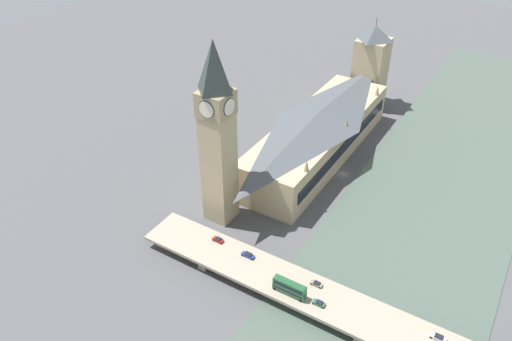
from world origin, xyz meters
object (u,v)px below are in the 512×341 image
double_decker_bus_mid (290,287)px  car_northbound_mid (438,337)px  road_bridge (368,320)px  car_southbound_extra (218,240)px  car_northbound_lead (248,255)px  car_southbound_lead (317,284)px  car_southbound_tail (319,303)px  clock_tower (217,132)px  victoria_tower (370,66)px  parliament_hall (318,134)px

double_decker_bus_mid → car_northbound_mid: 45.33m
road_bridge → car_southbound_extra: (57.83, -4.01, 1.62)m
car_northbound_lead → car_southbound_lead: size_ratio=1.20×
car_southbound_extra → car_southbound_tail: bearing=170.6°
car_northbound_mid → clock_tower: bearing=-11.3°
car_southbound_lead → victoria_tower: bearing=-75.2°
car_southbound_tail → road_bridge: bearing=-168.1°
victoria_tower → car_southbound_extra: 139.44m
road_bridge → car_northbound_mid: 20.29m
clock_tower → car_northbound_mid: 95.76m
car_northbound_mid → car_southbound_tail: size_ratio=1.16×
clock_tower → road_bridge: clock_tower is taller
car_southbound_lead → car_southbound_tail: car_southbound_tail is taller
parliament_hall → car_northbound_mid: size_ratio=22.04×
car_southbound_lead → clock_tower: bearing=-19.4°
car_southbound_lead → parliament_hall: bearing=-64.4°
victoria_tower → car_southbound_tail: size_ratio=12.08×
road_bridge → car_southbound_extra: size_ratio=40.57×
double_decker_bus_mid → car_southbound_extra: size_ratio=2.77×
victoria_tower → car_northbound_mid: 159.09m
clock_tower → car_southbound_lead: clock_tower is taller
car_northbound_mid → double_decker_bus_mid: bearing=9.5°
car_northbound_lead → road_bridge: bearing=176.1°
parliament_hall → car_northbound_lead: bearing=98.1°
parliament_hall → car_southbound_tail: size_ratio=25.55×
victoria_tower → car_southbound_lead: bearing=104.8°
clock_tower → victoria_tower: size_ratio=1.51×
road_bridge → car_southbound_lead: (18.90, -3.68, 1.54)m
car_southbound_extra → parliament_hall: bearing=-91.6°
double_decker_bus_mid → car_southbound_lead: (-5.84, -7.67, -2.15)m
road_bridge → car_southbound_lead: 19.32m
double_decker_bus_mid → car_southbound_lead: 9.88m
clock_tower → victoria_tower: bearing=-96.0°
parliament_hall → road_bridge: 98.11m
road_bridge → car_northbound_mid: (-19.92, -3.47, 1.65)m
double_decker_bus_mid → road_bridge: bearing=-170.8°
victoria_tower → road_bridge: bearing=111.4°
car_northbound_lead → clock_tower: bearing=-37.2°
car_northbound_mid → car_southbound_tail: bearing=10.7°
car_southbound_lead → car_southbound_tail: size_ratio=1.00×
clock_tower → car_southbound_extra: (-10.62, 17.12, -32.41)m
parliament_hall → car_southbound_tail: parliament_hall is taller
clock_tower → car_southbound_tail: bearing=155.7°
clock_tower → car_southbound_tail: (-53.64, 24.25, -32.45)m
parliament_hall → road_bridge: parliament_hall is taller
road_bridge → car_northbound_lead: size_ratio=34.73×
parliament_hall → car_southbound_extra: size_ratio=24.90×
car_northbound_mid → car_southbound_lead: bearing=-0.3°
road_bridge → car_southbound_extra: 57.99m
car_northbound_lead → car_southbound_extra: size_ratio=1.17×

